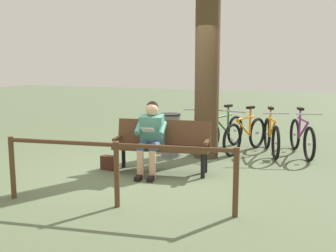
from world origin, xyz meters
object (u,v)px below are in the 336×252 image
object	(u,v)px
litter_bin	(171,135)
bicycle_green	(271,136)
bicycle_orange	(245,135)
bicycle_black	(224,132)
tree_trunk	(207,58)
handbag	(110,163)
bench	(162,142)
bicycle_purple	(302,137)
bicycle_red	(196,131)
person_reading	(151,134)

from	to	relation	value
litter_bin	bicycle_green	size ratio (longest dim) A/B	0.52
bicycle_orange	bicycle_black	xyz separation A→B (m)	(0.49, -0.13, 0.00)
tree_trunk	bicycle_orange	world-z (taller)	tree_trunk
handbag	bicycle_green	bearing A→B (deg)	-136.66
bench	bicycle_purple	xyz separation A→B (m)	(-2.10, -2.15, -0.15)
handbag	bicycle_red	size ratio (longest dim) A/B	0.18
bicycle_purple	bicycle_red	size ratio (longest dim) A/B	0.98
handbag	bicycle_purple	bearing A→B (deg)	-141.40
person_reading	bicycle_black	world-z (taller)	person_reading
tree_trunk	bicycle_black	size ratio (longest dim) A/B	2.36
handbag	bench	bearing A→B (deg)	-165.21
person_reading	bicycle_green	xyz separation A→B (m)	(-1.65, -2.23, -0.31)
bench	litter_bin	xyz separation A→B (m)	(0.27, -1.07, -0.08)
person_reading	handbag	xyz separation A→B (m)	(0.76, 0.05, -0.54)
bicycle_green	bicycle_orange	distance (m)	0.52
bicycle_red	tree_trunk	bearing A→B (deg)	17.04
person_reading	handbag	world-z (taller)	person_reading
litter_bin	bicycle_green	world-z (taller)	bicycle_green
handbag	bicycle_black	bearing A→B (deg)	-120.54
bicycle_purple	bicycle_black	bearing A→B (deg)	-108.88
litter_bin	bicycle_purple	size ratio (longest dim) A/B	0.53
person_reading	bicycle_red	world-z (taller)	person_reading
tree_trunk	bicycle_red	world-z (taller)	tree_trunk
tree_trunk	bicycle_black	bearing A→B (deg)	-98.98
handbag	litter_bin	size ratio (longest dim) A/B	0.35
bicycle_black	bicycle_red	world-z (taller)	same
bicycle_orange	tree_trunk	bearing A→B (deg)	-22.75
person_reading	bicycle_red	distance (m)	2.25
bicycle_purple	handbag	bearing A→B (deg)	-70.51
bicycle_purple	bicycle_orange	xyz separation A→B (m)	(1.09, 0.14, 0.00)
bench	tree_trunk	size ratio (longest dim) A/B	0.43
bench	person_reading	xyz separation A→B (m)	(0.13, 0.19, 0.16)
litter_bin	bicycle_orange	distance (m)	1.59
handbag	litter_bin	xyz separation A→B (m)	(-0.62, -1.30, 0.31)
bicycle_green	bicycle_purple	bearing A→B (deg)	83.73
bicycle_orange	bicycle_red	distance (m)	1.07
person_reading	handbag	distance (m)	0.94
handbag	litter_bin	distance (m)	1.47
person_reading	litter_bin	size ratio (longest dim) A/B	1.41
litter_bin	bicycle_green	xyz separation A→B (m)	(-1.80, -0.98, -0.07)
tree_trunk	handbag	bearing A→B (deg)	50.37
handbag	bicycle_green	distance (m)	3.33
bicycle_orange	bicycle_black	distance (m)	0.51
bench	bicycle_black	distance (m)	2.21
bench	bicycle_purple	world-z (taller)	bicycle_purple
person_reading	bicycle_black	size ratio (longest dim) A/B	0.74
person_reading	tree_trunk	bearing A→B (deg)	-118.56
bicycle_purple	bicycle_black	distance (m)	1.58
tree_trunk	bicycle_red	xyz separation A→B (m)	(0.45, -0.74, -1.56)
bicycle_green	bicycle_orange	world-z (taller)	same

